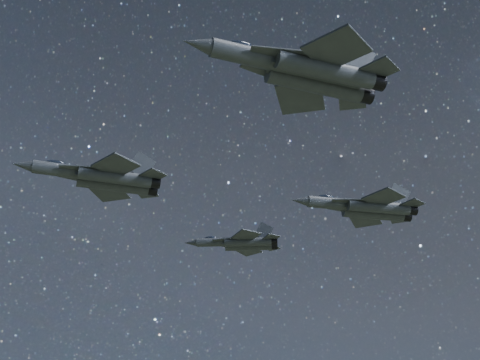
{
  "coord_description": "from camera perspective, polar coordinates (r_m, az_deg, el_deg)",
  "views": [
    {
      "loc": [
        -4.03,
        -71.89,
        106.21
      ],
      "look_at": [
        -0.11,
        2.31,
        146.46
      ],
      "focal_mm": 50.0,
      "sensor_mm": 36.0,
      "label": 1
    }
  ],
  "objects": [
    {
      "name": "jet_left",
      "position": [
        105.4,
        0.04,
        -5.38
      ],
      "size": [
        15.46,
        10.82,
        3.9
      ],
      "rotation": [
        0.0,
        0.0,
        -0.11
      ],
      "color": "#2B3036"
    },
    {
      "name": "jet_right",
      "position": [
        61.37,
        5.5,
        9.27
      ],
      "size": [
        19.77,
        13.34,
        4.98
      ],
      "rotation": [
        0.0,
        0.0,
        0.29
      ],
      "color": "#2B3036"
    },
    {
      "name": "jet_slot",
      "position": [
        86.65,
        10.68,
        -2.33
      ],
      "size": [
        17.02,
        11.86,
        4.28
      ],
      "rotation": [
        0.0,
        0.0,
        0.13
      ],
      "color": "#2B3036"
    },
    {
      "name": "jet_lead",
      "position": [
        88.75,
        -11.67,
        0.23
      ],
      "size": [
        19.79,
        13.52,
        4.97
      ],
      "rotation": [
        0.0,
        0.0,
        0.23
      ],
      "color": "#2B3036"
    }
  ]
}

